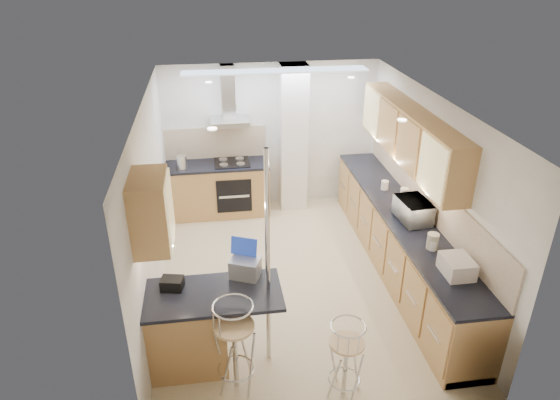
{
  "coord_description": "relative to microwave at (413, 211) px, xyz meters",
  "views": [
    {
      "loc": [
        -1.02,
        -5.66,
        4.09
      ],
      "look_at": [
        -0.16,
        0.2,
        1.13
      ],
      "focal_mm": 32.0,
      "sensor_mm": 36.0,
      "label": 1
    }
  ],
  "objects": [
    {
      "name": "back_counter",
      "position": [
        -2.48,
        2.33,
        -0.61
      ],
      "size": [
        1.7,
        0.63,
        0.92
      ],
      "color": "tan",
      "rests_on": "ground"
    },
    {
      "name": "microwave",
      "position": [
        0.0,
        0.0,
        0.0
      ],
      "size": [
        0.4,
        0.56,
        0.29
      ],
      "primitive_type": "imported",
      "rotation": [
        0.0,
        0.0,
        1.66
      ],
      "color": "silver",
      "rests_on": "right_counter"
    },
    {
      "name": "jar_d",
      "position": [
        -0.04,
        -0.71,
        -0.08
      ],
      "size": [
        0.12,
        0.12,
        0.13
      ],
      "primitive_type": "cylinder",
      "rotation": [
        0.0,
        0.0,
        0.29
      ],
      "color": "silver",
      "rests_on": "right_counter"
    },
    {
      "name": "bag",
      "position": [
        -3.05,
        -1.07,
        -0.06
      ],
      "size": [
        0.25,
        0.21,
        0.12
      ],
      "primitive_type": "cube",
      "rotation": [
        0.0,
        0.0,
        -0.21
      ],
      "color": "black",
      "rests_on": "peninsula"
    },
    {
      "name": "room_shell",
      "position": [
        -1.21,
        0.61,
        0.48
      ],
      "size": [
        3.64,
        4.84,
        2.51
      ],
      "color": "silver",
      "rests_on": "ground"
    },
    {
      "name": "jar_c",
      "position": [
        -0.03,
        -0.69,
        -0.05
      ],
      "size": [
        0.18,
        0.18,
        0.19
      ],
      "primitive_type": "cylinder",
      "rotation": [
        0.0,
        0.0,
        0.38
      ],
      "color": "#B0AA8C",
      "rests_on": "right_counter"
    },
    {
      "name": "bar_stool_near",
      "position": [
        -2.45,
        -1.59,
        -0.54
      ],
      "size": [
        0.51,
        0.51,
        1.06
      ],
      "primitive_type": null,
      "rotation": [
        0.0,
        0.0,
        0.19
      ],
      "color": "tan",
      "rests_on": "ground"
    },
    {
      "name": "kettle",
      "position": [
        -3.04,
        2.17,
        -0.03
      ],
      "size": [
        0.16,
        0.16,
        0.24
      ],
      "primitive_type": "cylinder",
      "color": "silver",
      "rests_on": "back_counter"
    },
    {
      "name": "ground",
      "position": [
        -1.53,
        0.23,
        -1.07
      ],
      "size": [
        4.8,
        4.8,
        0.0
      ],
      "primitive_type": "plane",
      "color": "#CBB187",
      "rests_on": "ground"
    },
    {
      "name": "jar_b",
      "position": [
        -0.05,
        0.97,
        -0.08
      ],
      "size": [
        0.14,
        0.14,
        0.13
      ],
      "primitive_type": "cylinder",
      "rotation": [
        0.0,
        0.0,
        0.27
      ],
      "color": "beige",
      "rests_on": "right_counter"
    },
    {
      "name": "bar_stool_end",
      "position": [
        -1.37,
        -1.85,
        -0.61
      ],
      "size": [
        0.44,
        0.44,
        0.9
      ],
      "primitive_type": null,
      "rotation": [
        0.0,
        0.0,
        1.35
      ],
      "color": "tan",
      "rests_on": "ground"
    },
    {
      "name": "peninsula",
      "position": [
        -2.66,
        -1.22,
        -0.59
      ],
      "size": [
        1.47,
        0.72,
        0.94
      ],
      "color": "tan",
      "rests_on": "ground"
    },
    {
      "name": "bread_bin",
      "position": [
        0.01,
        -1.23,
        -0.05
      ],
      "size": [
        0.3,
        0.38,
        0.2
      ],
      "primitive_type": "cube",
      "rotation": [
        0.0,
        0.0,
        0.0
      ],
      "color": "beige",
      "rests_on": "right_counter"
    },
    {
      "name": "jar_a",
      "position": [
        0.1,
        0.59,
        -0.06
      ],
      "size": [
        0.15,
        0.15,
        0.18
      ],
      "primitive_type": "cylinder",
      "rotation": [
        0.0,
        0.0,
        0.29
      ],
      "color": "beige",
      "rests_on": "right_counter"
    },
    {
      "name": "laptop",
      "position": [
        -2.27,
        -0.96,
        -0.02
      ],
      "size": [
        0.37,
        0.33,
        0.21
      ],
      "primitive_type": "cube",
      "rotation": [
        0.0,
        0.0,
        -0.41
      ],
      "color": "#93969A",
      "rests_on": "peninsula"
    },
    {
      "name": "right_counter",
      "position": [
        -0.03,
        0.23,
        -0.61
      ],
      "size": [
        0.63,
        4.4,
        0.92
      ],
      "color": "tan",
      "rests_on": "ground"
    }
  ]
}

